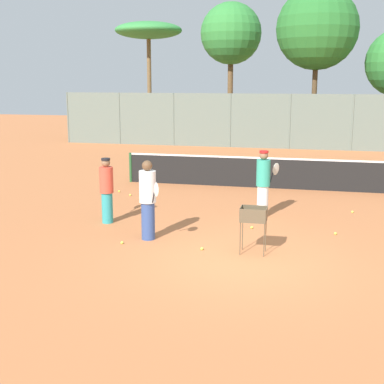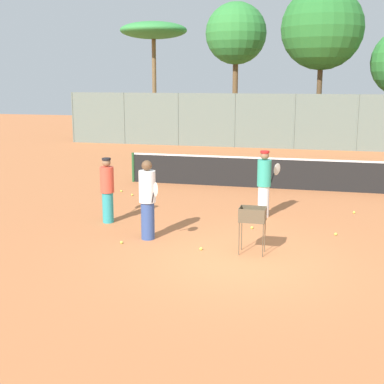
{
  "view_description": "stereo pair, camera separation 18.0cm",
  "coord_description": "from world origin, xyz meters",
  "px_view_note": "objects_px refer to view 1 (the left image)",
  "views": [
    {
      "loc": [
        1.45,
        -10.44,
        3.72
      ],
      "look_at": [
        -1.46,
        1.95,
        1.0
      ],
      "focal_mm": 50.0,
      "sensor_mm": 36.0,
      "label": 1
    },
    {
      "loc": [
        1.63,
        -10.39,
        3.72
      ],
      "look_at": [
        -1.46,
        1.95,
        1.0
      ],
      "focal_mm": 50.0,
      "sensor_mm": 36.0,
      "label": 2
    }
  ],
  "objects_px": {
    "player_white_outfit": "(107,189)",
    "player_yellow_shirt": "(148,199)",
    "player_red_cap": "(263,183)",
    "parked_car": "(177,130)",
    "ball_cart": "(253,218)",
    "tennis_net": "(272,172)"
  },
  "relations": [
    {
      "from": "player_red_cap",
      "to": "parked_car",
      "type": "bearing_deg",
      "value": 55.01
    },
    {
      "from": "player_white_outfit",
      "to": "ball_cart",
      "type": "height_order",
      "value": "player_white_outfit"
    },
    {
      "from": "tennis_net",
      "to": "player_yellow_shirt",
      "type": "height_order",
      "value": "player_yellow_shirt"
    },
    {
      "from": "player_yellow_shirt",
      "to": "ball_cart",
      "type": "height_order",
      "value": "player_yellow_shirt"
    },
    {
      "from": "player_red_cap",
      "to": "parked_car",
      "type": "xyz_separation_m",
      "value": [
        -6.9,
        16.85,
        -0.28
      ]
    },
    {
      "from": "player_white_outfit",
      "to": "tennis_net",
      "type": "bearing_deg",
      "value": -62.92
    },
    {
      "from": "ball_cart",
      "to": "player_red_cap",
      "type": "bearing_deg",
      "value": 92.13
    },
    {
      "from": "player_red_cap",
      "to": "player_yellow_shirt",
      "type": "height_order",
      "value": "player_yellow_shirt"
    },
    {
      "from": "tennis_net",
      "to": "player_yellow_shirt",
      "type": "distance_m",
      "value": 7.04
    },
    {
      "from": "ball_cart",
      "to": "tennis_net",
      "type": "bearing_deg",
      "value": 91.68
    },
    {
      "from": "player_white_outfit",
      "to": "player_yellow_shirt",
      "type": "height_order",
      "value": "player_yellow_shirt"
    },
    {
      "from": "player_yellow_shirt",
      "to": "ball_cart",
      "type": "distance_m",
      "value": 2.57
    },
    {
      "from": "player_white_outfit",
      "to": "player_yellow_shirt",
      "type": "bearing_deg",
      "value": -155.98
    },
    {
      "from": "player_yellow_shirt",
      "to": "parked_car",
      "type": "xyz_separation_m",
      "value": [
        -4.5,
        19.58,
        -0.3
      ]
    },
    {
      "from": "player_white_outfit",
      "to": "ball_cart",
      "type": "bearing_deg",
      "value": -140.5
    },
    {
      "from": "tennis_net",
      "to": "player_white_outfit",
      "type": "height_order",
      "value": "player_white_outfit"
    },
    {
      "from": "player_white_outfit",
      "to": "player_yellow_shirt",
      "type": "xyz_separation_m",
      "value": [
        1.5,
        -1.16,
        0.07
      ]
    },
    {
      "from": "ball_cart",
      "to": "parked_car",
      "type": "relative_size",
      "value": 0.24
    },
    {
      "from": "ball_cart",
      "to": "parked_car",
      "type": "height_order",
      "value": "parked_car"
    },
    {
      "from": "tennis_net",
      "to": "ball_cart",
      "type": "distance_m",
      "value": 7.14
    },
    {
      "from": "player_white_outfit",
      "to": "ball_cart",
      "type": "xyz_separation_m",
      "value": [
        4.02,
        -1.65,
        -0.1
      ]
    },
    {
      "from": "player_white_outfit",
      "to": "player_red_cap",
      "type": "height_order",
      "value": "player_red_cap"
    }
  ]
}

